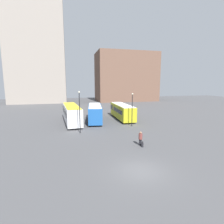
% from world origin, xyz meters
% --- Properties ---
extents(ground_plane, '(160.00, 160.00, 0.00)m').
position_xyz_m(ground_plane, '(0.00, 0.00, 0.00)').
color(ground_plane, '#4C4C4F').
extents(building_block_left, '(20.33, 10.91, 39.77)m').
position_xyz_m(building_block_left, '(-16.43, 59.85, 19.89)').
color(building_block_left, gray).
rests_on(building_block_left, ground_plane).
extents(building_block_right, '(24.95, 14.08, 20.14)m').
position_xyz_m(building_block_right, '(18.74, 59.85, 10.07)').
color(building_block_right, brown).
rests_on(building_block_right, ground_plane).
extents(bus_0, '(3.41, 11.77, 3.30)m').
position_xyz_m(bus_0, '(-5.16, 20.47, 1.80)').
color(bus_0, silver).
rests_on(bus_0, ground_plane).
extents(bus_1, '(3.72, 9.67, 3.19)m').
position_xyz_m(bus_1, '(-0.71, 20.50, 1.73)').
color(bus_1, '#1E56A3').
rests_on(bus_1, ground_plane).
extents(bus_2, '(2.80, 10.63, 3.02)m').
position_xyz_m(bus_2, '(5.16, 21.68, 1.64)').
color(bus_2, gold).
rests_on(bus_2, ground_plane).
extents(traveler, '(0.57, 0.57, 1.71)m').
position_xyz_m(traveler, '(2.45, 5.76, 1.01)').
color(traveler, black).
rests_on(traveler, ground_plane).
extents(suitcase, '(0.30, 0.40, 0.73)m').
position_xyz_m(suitcase, '(2.51, 5.24, 0.26)').
color(suitcase, black).
rests_on(suitcase, ground_plane).
extents(lamp_post_0, '(0.28, 0.28, 6.20)m').
position_xyz_m(lamp_post_0, '(-4.11, 12.85, 3.61)').
color(lamp_post_0, black).
rests_on(lamp_post_0, ground_plane).
extents(lamp_post_1, '(0.28, 0.28, 5.70)m').
position_xyz_m(lamp_post_1, '(4.86, 15.02, 3.35)').
color(lamp_post_1, black).
rests_on(lamp_post_1, ground_plane).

